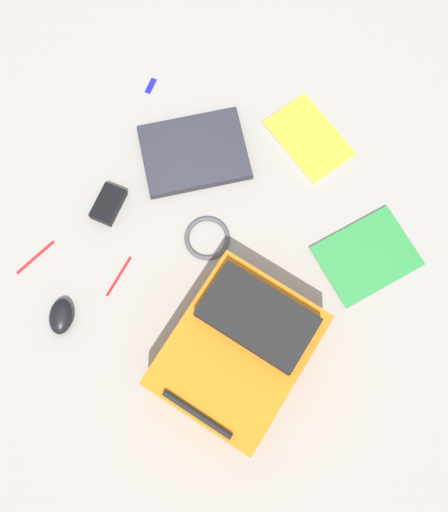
{
  "coord_description": "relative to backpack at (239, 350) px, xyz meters",
  "views": [
    {
      "loc": [
        -0.26,
        0.39,
        1.66
      ],
      "look_at": [
        -0.03,
        0.04,
        0.02
      ],
      "focal_mm": 40.14,
      "sensor_mm": 36.0,
      "label": 1
    }
  ],
  "objects": [
    {
      "name": "backpack",
      "position": [
        0.0,
        0.0,
        0.0
      ],
      "size": [
        0.34,
        0.42,
        0.23
      ],
      "color": "orange",
      "rests_on": "ground_plane"
    },
    {
      "name": "pen_blue",
      "position": [
        0.66,
        0.09,
        -0.09
      ],
      "size": [
        0.04,
        0.14,
        0.01
      ],
      "primitive_type": "cylinder",
      "rotation": [
        1.57,
        0.0,
        6.05
      ],
      "color": "red",
      "rests_on": "ground_plane"
    },
    {
      "name": "book_manual",
      "position": [
        0.17,
        -0.68,
        -0.09
      ],
      "size": [
        0.3,
        0.25,
        0.02
      ],
      "color": "silver",
      "rests_on": "ground_plane"
    },
    {
      "name": "cable_coil",
      "position": [
        0.26,
        -0.24,
        -0.09
      ],
      "size": [
        0.14,
        0.14,
        0.01
      ],
      "primitive_type": "torus",
      "color": "#4C4C51",
      "rests_on": "ground_plane"
    },
    {
      "name": "laptop",
      "position": [
        0.45,
        -0.45,
        -0.08
      ],
      "size": [
        0.4,
        0.4,
        0.03
      ],
      "color": "#24242C",
      "rests_on": "ground_plane"
    },
    {
      "name": "usb_stick",
      "position": [
        0.7,
        -0.57,
        -0.09
      ],
      "size": [
        0.03,
        0.06,
        0.01
      ],
      "primitive_type": "cube",
      "rotation": [
        0.0,
        0.0,
        0.19
      ],
      "color": "#191999",
      "rests_on": "ground_plane"
    },
    {
      "name": "power_brick",
      "position": [
        0.57,
        -0.16,
        -0.08
      ],
      "size": [
        0.09,
        0.13,
        0.03
      ],
      "primitive_type": "cube",
      "rotation": [
        0.0,
        0.0,
        0.17
      ],
      "color": "black",
      "rests_on": "ground_plane"
    },
    {
      "name": "pen_black",
      "position": [
        0.42,
        0.0,
        -0.09
      ],
      "size": [
        0.02,
        0.13,
        0.01
      ],
      "primitive_type": "cylinder",
      "rotation": [
        1.57,
        0.0,
        0.07
      ],
      "color": "red",
      "rests_on": "ground_plane"
    },
    {
      "name": "computer_mouse",
      "position": [
        0.48,
        0.19,
        -0.08
      ],
      "size": [
        0.11,
        0.12,
        0.04
      ],
      "primitive_type": "ellipsoid",
      "rotation": [
        0.0,
        0.0,
        3.68
      ],
      "color": "black",
      "rests_on": "ground_plane"
    },
    {
      "name": "ground_plane",
      "position": [
        0.22,
        -0.25,
        -0.1
      ],
      "size": [
        3.39,
        3.39,
        0.0
      ],
      "primitive_type": "plane",
      "color": "gray"
    },
    {
      "name": "book_red",
      "position": [
        -0.17,
        -0.45,
        -0.09
      ],
      "size": [
        0.32,
        0.34,
        0.02
      ],
      "color": "silver",
      "rests_on": "ground_plane"
    }
  ]
}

